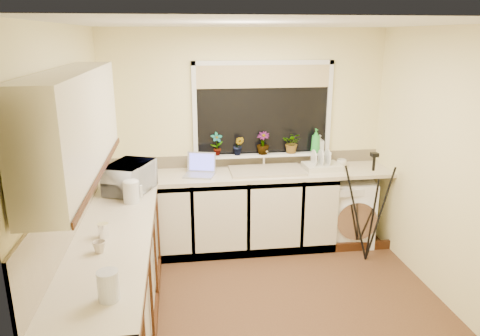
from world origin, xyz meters
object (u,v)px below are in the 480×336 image
(soap_bottle_green, at_px, (316,141))
(soap_bottle_clear, at_px, (320,143))
(laptop, at_px, (200,169))
(plant_d, at_px, (292,143))
(washing_machine, at_px, (348,210))
(dish_rack, at_px, (322,167))
(tripod, at_px, (370,208))
(plant_b, at_px, (239,146))
(cup_left, at_px, (99,247))
(plant_c, at_px, (263,143))
(plant_a, at_px, (217,144))
(steel_jar, at_px, (103,230))
(cup_back, at_px, (342,163))
(glass_jug, at_px, (108,286))
(kettle, at_px, (131,192))
(microwave, at_px, (130,177))

(soap_bottle_green, relative_size, soap_bottle_clear, 1.41)
(soap_bottle_green, bearing_deg, laptop, -171.67)
(laptop, bearing_deg, plant_d, 27.13)
(washing_machine, height_order, soap_bottle_green, soap_bottle_green)
(dish_rack, xyz_separation_m, tripod, (0.38, -0.51, -0.33))
(plant_b, xyz_separation_m, cup_left, (-1.25, -1.95, -0.22))
(plant_b, height_order, plant_c, plant_c)
(plant_a, xyz_separation_m, plant_b, (0.25, -0.02, -0.02))
(washing_machine, height_order, plant_d, plant_d)
(steel_jar, height_order, cup_back, steel_jar)
(tripod, relative_size, plant_d, 5.01)
(dish_rack, relative_size, plant_c, 1.57)
(steel_jar, relative_size, cup_left, 1.20)
(dish_rack, height_order, glass_jug, glass_jug)
(soap_bottle_clear, bearing_deg, washing_machine, -37.25)
(soap_bottle_green, bearing_deg, kettle, -154.51)
(laptop, relative_size, soap_bottle_clear, 1.88)
(laptop, height_order, tripod, tripod)
(tripod, xyz_separation_m, soap_bottle_green, (-0.41, 0.69, 0.59))
(dish_rack, xyz_separation_m, plant_d, (-0.31, 0.20, 0.24))
(microwave, xyz_separation_m, soap_bottle_clear, (2.12, 0.68, 0.11))
(dish_rack, distance_m, plant_b, 0.98)
(plant_a, bearing_deg, soap_bottle_clear, 0.10)
(steel_jar, xyz_separation_m, plant_d, (1.89, 1.71, 0.22))
(washing_machine, distance_m, plant_c, 1.29)
(plant_b, distance_m, soap_bottle_clear, 0.96)
(laptop, height_order, plant_b, plant_b)
(plant_b, height_order, plant_d, plant_d)
(laptop, xyz_separation_m, cup_back, (1.63, 0.07, -0.02))
(kettle, height_order, soap_bottle_clear, soap_bottle_clear)
(washing_machine, distance_m, plant_d, 1.04)
(dish_rack, distance_m, tripod, 0.71)
(soap_bottle_green, bearing_deg, dish_rack, -80.80)
(kettle, distance_m, tripod, 2.48)
(plant_d, xyz_separation_m, cup_left, (-1.88, -1.96, -0.23))
(tripod, bearing_deg, soap_bottle_green, 104.13)
(cup_left, bearing_deg, soap_bottle_clear, 41.73)
(microwave, bearing_deg, cup_back, -55.37)
(kettle, relative_size, steel_jar, 1.77)
(cup_back, bearing_deg, glass_jug, -133.35)
(soap_bottle_green, xyz_separation_m, cup_back, (0.28, -0.13, -0.24))
(soap_bottle_green, xyz_separation_m, soap_bottle_clear, (0.06, 0.03, -0.04))
(steel_jar, height_order, soap_bottle_green, soap_bottle_green)
(glass_jug, bearing_deg, laptop, 74.57)
(cup_back, bearing_deg, washing_machine, -37.88)
(soap_bottle_green, bearing_deg, plant_d, 176.68)
(plant_c, relative_size, soap_bottle_green, 0.92)
(plant_d, bearing_deg, kettle, -150.70)
(cup_back, bearing_deg, cup_left, -143.38)
(plant_a, height_order, plant_b, plant_a)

